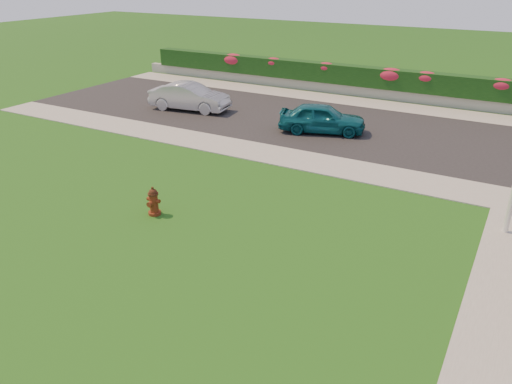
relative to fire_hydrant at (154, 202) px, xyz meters
The scene contains 15 objects.
ground 3.90m from the fire_hydrant, 40.96° to the right, with size 120.00×120.00×0.00m, color black.
street_far 11.66m from the fire_hydrant, 100.27° to the left, with size 26.00×8.00×0.04m, color black.
sidewalk_far 7.17m from the fire_hydrant, 115.46° to the left, with size 24.00×2.00×0.04m, color gray.
sidewalk_beyond 16.58m from the fire_hydrant, 83.33° to the left, with size 34.00×2.00×0.04m, color gray.
retaining_wall 18.06m from the fire_hydrant, 83.89° to the left, with size 34.00×0.40×0.60m, color gray.
hedge 18.18m from the fire_hydrant, 83.92° to the left, with size 32.00×0.90×1.10m, color black.
fire_hydrant is the anchor object (origin of this frame).
sedan_teal 10.25m from the fire_hydrant, 82.91° to the left, with size 1.56×3.87×1.32m, color #0C4F5C.
sedan_silver 12.15m from the fire_hydrant, 121.12° to the left, with size 1.48×4.23×1.39m, color #A7A9AF.
flower_clump_a 19.78m from the fire_hydrant, 114.64° to the left, with size 1.51×0.97×0.76m, color red.
flower_clump_b 18.75m from the fire_hydrant, 106.36° to the left, with size 1.19×0.76×0.59m, color red.
flower_clump_c 18.08m from the fire_hydrant, 95.55° to the left, with size 1.18×0.76×0.59m, color red.
flower_clump_d 18.12m from the fire_hydrant, 83.15° to the left, with size 1.52×0.98×0.76m, color red.
flower_clump_e 18.45m from the fire_hydrant, 77.15° to the left, with size 1.28×0.82×0.64m, color red.
flower_clump_f 19.63m from the fire_hydrant, 66.36° to the left, with size 1.32×0.85×0.66m, color red.
Camera 1 is at (6.48, -7.82, 6.90)m, focal length 35.00 mm.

